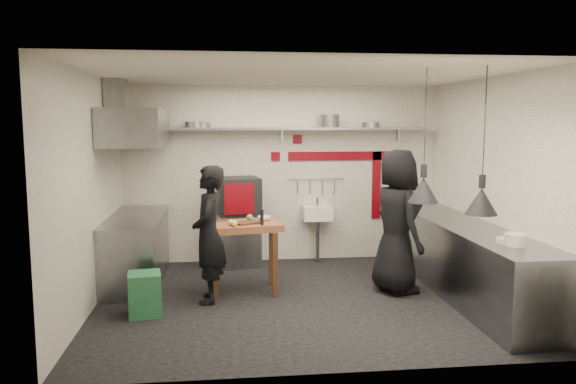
{
  "coord_description": "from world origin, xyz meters",
  "views": [
    {
      "loc": [
        -0.92,
        -6.78,
        2.24
      ],
      "look_at": [
        -0.11,
        0.3,
        1.33
      ],
      "focal_mm": 35.0,
      "sensor_mm": 36.0,
      "label": 1
    }
  ],
  "objects": [
    {
      "name": "extractor_hood",
      "position": [
        -2.1,
        1.05,
        2.15
      ],
      "size": [
        0.78,
        1.6,
        0.5
      ],
      "primitive_type": "cube",
      "color": "slate",
      "rests_on": "ceiling"
    },
    {
      "name": "combi_oven",
      "position": [
        -0.69,
        1.77,
        1.09
      ],
      "size": [
        0.68,
        0.65,
        0.58
      ],
      "primitive_type": "cube",
      "rotation": [
        0.0,
        0.0,
        0.18
      ],
      "color": "black",
      "rests_on": "oven_stand"
    },
    {
      "name": "green_bin",
      "position": [
        -1.85,
        -0.35,
        0.25
      ],
      "size": [
        0.42,
        0.42,
        0.5
      ],
      "primitive_type": "cube",
      "rotation": [
        0.0,
        0.0,
        0.15
      ],
      "color": "#24613B",
      "rests_on": "floor"
    },
    {
      "name": "red_tile_b",
      "position": [
        -0.1,
        2.08,
        1.68
      ],
      "size": [
        0.14,
        0.02,
        0.14
      ],
      "primitive_type": "cube",
      "color": "#6A050D",
      "rests_on": "wall_back"
    },
    {
      "name": "heat_lamp_far",
      "position": [
        1.75,
        -1.26,
        2.03
      ],
      "size": [
        0.44,
        0.44,
        1.53
      ],
      "primitive_type": null,
      "rotation": [
        0.0,
        0.0,
        -0.42
      ],
      "color": "black",
      "rests_on": "ceiling"
    },
    {
      "name": "shelf_bracket_mid",
      "position": [
        0.0,
        2.07,
        2.02
      ],
      "size": [
        0.04,
        0.06,
        0.24
      ],
      "primitive_type": "cube",
      "color": "slate",
      "rests_on": "wall_back"
    },
    {
      "name": "hand_sink",
      "position": [
        0.55,
        1.92,
        0.78
      ],
      "size": [
        0.46,
        0.34,
        0.22
      ],
      "primitive_type": "cube",
      "color": "white",
      "rests_on": "wall_back"
    },
    {
      "name": "plate_stack",
      "position": [
        2.12,
        -1.29,
        1.0
      ],
      "size": [
        0.27,
        0.27,
        0.13
      ],
      "primitive_type": "cylinder",
      "rotation": [
        0.0,
        0.0,
        0.3
      ],
      "color": "white",
      "rests_on": "counter_right_top"
    },
    {
      "name": "hood_duct",
      "position": [
        -2.35,
        1.05,
        2.55
      ],
      "size": [
        0.28,
        0.28,
        0.5
      ],
      "primitive_type": "cube",
      "color": "slate",
      "rests_on": "ceiling"
    },
    {
      "name": "counter_right",
      "position": [
        2.15,
        0.0,
        0.45
      ],
      "size": [
        0.7,
        3.8,
        0.9
      ],
      "primitive_type": "cube",
      "color": "slate",
      "rests_on": "floor"
    },
    {
      "name": "veg_ball",
      "position": [
        -0.59,
        0.53,
        0.97
      ],
      "size": [
        0.11,
        0.11,
        0.09
      ],
      "primitive_type": "sphere",
      "rotation": [
        0.0,
        0.0,
        -0.25
      ],
      "color": "#5D8B39",
      "rests_on": "prep_table"
    },
    {
      "name": "red_band_horiz",
      "position": [
        0.95,
        2.08,
        1.68
      ],
      "size": [
        1.7,
        0.02,
        0.14
      ],
      "primitive_type": "cube",
      "color": "#6A050D",
      "rests_on": "wall_back"
    },
    {
      "name": "lemon_b",
      "position": [
        -0.8,
        0.19,
        0.96
      ],
      "size": [
        0.1,
        0.1,
        0.08
      ],
      "primitive_type": "sphere",
      "rotation": [
        0.0,
        0.0,
        -0.37
      ],
      "color": "#FDDF46",
      "rests_on": "prep_table"
    },
    {
      "name": "red_tile_a",
      "position": [
        0.25,
        2.08,
        1.95
      ],
      "size": [
        0.14,
        0.02,
        0.14
      ],
      "primitive_type": "cube",
      "color": "#6A050D",
      "rests_on": "wall_back"
    },
    {
      "name": "steel_tray",
      "position": [
        -0.97,
        0.58,
        0.94
      ],
      "size": [
        0.19,
        0.14,
        0.03
      ],
      "primitive_type": "cube",
      "rotation": [
        0.0,
        0.0,
        0.13
      ],
      "color": "slate",
      "rests_on": "prep_table"
    },
    {
      "name": "ceiling",
      "position": [
        0.0,
        0.0,
        2.8
      ],
      "size": [
        5.0,
        5.0,
        0.0
      ],
      "primitive_type": "plane",
      "color": "silver",
      "rests_on": "floor"
    },
    {
      "name": "utensil_rail",
      "position": [
        0.55,
        2.06,
        1.32
      ],
      "size": [
        0.9,
        0.02,
        0.02
      ],
      "primitive_type": "cylinder",
      "rotation": [
        0.0,
        1.57,
        0.0
      ],
      "color": "slate",
      "rests_on": "wall_back"
    },
    {
      "name": "oven_door",
      "position": [
        -0.7,
        1.47,
        1.09
      ],
      "size": [
        0.44,
        0.11,
        0.46
      ],
      "primitive_type": "cube",
      "rotation": [
        0.0,
        0.0,
        0.18
      ],
      "color": "#6A050D",
      "rests_on": "combi_oven"
    },
    {
      "name": "shelf_bracket_right",
      "position": [
        1.9,
        2.07,
        2.02
      ],
      "size": [
        0.04,
        0.06,
        0.24
      ],
      "primitive_type": "cube",
      "color": "slate",
      "rests_on": "wall_back"
    },
    {
      "name": "pan_right",
      "position": [
        1.4,
        1.92,
        2.18
      ],
      "size": [
        0.28,
        0.28,
        0.08
      ],
      "primitive_type": "cylinder",
      "rotation": [
        0.0,
        0.0,
        0.0
      ],
      "color": "slate",
      "rests_on": "back_shelf"
    },
    {
      "name": "bowl",
      "position": [
        -0.39,
        0.59,
        0.95
      ],
      "size": [
        0.2,
        0.2,
        0.06
      ],
      "primitive_type": "imported",
      "rotation": [
        0.0,
        0.0,
        0.17
      ],
      "color": "white",
      "rests_on": "prep_table"
    },
    {
      "name": "counter_left",
      "position": [
        -2.15,
        1.05,
        0.45
      ],
      "size": [
        0.7,
        1.9,
        0.9
      ],
      "primitive_type": "cube",
      "color": "slate",
      "rests_on": "floor"
    },
    {
      "name": "shelf_bracket_left",
      "position": [
        -1.9,
        2.07,
        2.02
      ],
      "size": [
        0.04,
        0.06,
        0.24
      ],
      "primitive_type": "cube",
      "color": "slate",
      "rests_on": "wall_back"
    },
    {
      "name": "pan_far_left",
      "position": [
        -1.35,
        1.92,
        2.19
      ],
      "size": [
        0.38,
        0.38,
        0.09
      ],
      "primitive_type": "cylinder",
      "rotation": [
        0.0,
        0.0,
        0.33
      ],
      "color": "slate",
      "rests_on": "back_shelf"
    },
    {
      "name": "chef_left",
      "position": [
        -1.12,
        0.07,
        0.85
      ],
      "size": [
        0.46,
        0.65,
        1.7
      ],
      "primitive_type": "imported",
      "rotation": [
        0.0,
        0.0,
        -1.66
      ],
      "color": "black",
      "rests_on": "floor"
    },
    {
      "name": "counter_left_top",
      "position": [
        -2.15,
        1.05,
        0.92
      ],
      "size": [
        0.76,
        2.0,
        0.03
      ],
      "primitive_type": "cube",
      "color": "slate",
      "rests_on": "counter_left"
    },
    {
      "name": "lemon_a",
      "position": [
        -0.84,
        0.26,
        0.96
      ],
      "size": [
        0.1,
        0.1,
        0.07
      ],
      "primitive_type": "sphere",
      "rotation": [
        0.0,
        0.0,
        -0.4
      ],
      "color": "#FDDF46",
      "rests_on": "prep_table"
    },
    {
      "name": "sink_tap",
      "position": [
        0.55,
        1.92,
        0.96
      ],
      "size": [
        0.03,
        0.03,
        0.14
      ],
      "primitive_type": "cylinder",
      "color": "slate",
      "rests_on": "hand_sink"
    },
    {
      "name": "chef_right",
      "position": [
        1.32,
        0.22,
        0.94
      ],
      "size": [
        0.76,
        1.02,
        1.88
      ],
      "primitive_type": "imported",
      "rotation": [
        0.0,
        0.0,
        1.76
      ],
      "color": "black",
      "rests_on": "floor"
    },
    {
      "name": "oven_glass",
      "position": [
        -0.7,
        1.49,
        1.09
      ],
      "size": [
        0.35,
        0.08,
        0.34
      ],
      "primitive_type": "cube",
      "rotation": [
        0.0,
        0.0,
        0.18
      ],
      "color": "black",
      "rests_on": "oven_door"
    },
    {
      "name": "wall_back",
      "position": [
        0.0,
        2.1,
        1.4
      ],
      "size": [
        5.0,
        0.04,
        2.8
      ],
      "primitive_type": "cube",
      "color": "beige",
      "rests_on": "floor"
    },
    {
      "name": "wall_left",
      "position": [
        -2.5,
        0.0,
        1.4
      ],
      "size": [
        0.04,
        4.2,
        2.8
      ],
      "primitive_type": "cube",
      "color": "beige",
      "rests_on": "floor"
    },
    {
      "name": "wall_right",
      "position": [
        2.5,
        0.0,
        1.4
      ],
      "size": [
        0.04,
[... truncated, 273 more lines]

